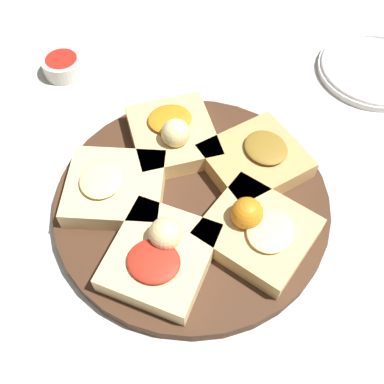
% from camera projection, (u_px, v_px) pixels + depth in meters
% --- Properties ---
extents(ground_plane, '(3.00, 3.00, 0.00)m').
position_uv_depth(ground_plane, '(192.00, 206.00, 0.60)').
color(ground_plane, beige).
extents(serving_board, '(0.36, 0.36, 0.02)m').
position_uv_depth(serving_board, '(192.00, 202.00, 0.59)').
color(serving_board, '#422819').
rests_on(serving_board, ground_plane).
extents(focaccia_slice_0, '(0.16, 0.16, 0.06)m').
position_uv_depth(focaccia_slice_0, '(257.00, 230.00, 0.54)').
color(focaccia_slice_0, '#DBB775').
rests_on(focaccia_slice_0, serving_board).
extents(focaccia_slice_1, '(0.16, 0.16, 0.04)m').
position_uv_depth(focaccia_slice_1, '(256.00, 160.00, 0.60)').
color(focaccia_slice_1, tan).
rests_on(focaccia_slice_1, serving_board).
extents(focaccia_slice_2, '(0.15, 0.14, 0.06)m').
position_uv_depth(focaccia_slice_2, '(173.00, 134.00, 0.62)').
color(focaccia_slice_2, '#DBB775').
rests_on(focaccia_slice_2, serving_board).
extents(focaccia_slice_3, '(0.12, 0.13, 0.04)m').
position_uv_depth(focaccia_slice_3, '(115.00, 187.00, 0.57)').
color(focaccia_slice_3, '#E5C689').
rests_on(focaccia_slice_3, serving_board).
extents(focaccia_slice_4, '(0.15, 0.15, 0.06)m').
position_uv_depth(focaccia_slice_4, '(161.00, 254.00, 0.52)').
color(focaccia_slice_4, '#E5C689').
rests_on(focaccia_slice_4, serving_board).
extents(plate_left, '(0.19, 0.19, 0.02)m').
position_uv_depth(plate_left, '(375.00, 69.00, 0.74)').
color(plate_left, white).
rests_on(plate_left, ground_plane).
extents(dipping_bowl, '(0.07, 0.07, 0.03)m').
position_uv_depth(dipping_bowl, '(63.00, 65.00, 0.74)').
color(dipping_bowl, silver).
rests_on(dipping_bowl, ground_plane).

